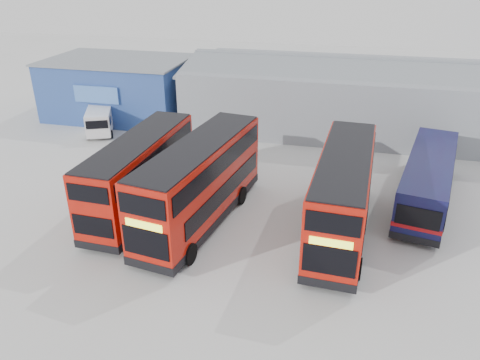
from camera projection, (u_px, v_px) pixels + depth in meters
The scene contains 8 objects.
ground_plane at pixel (211, 236), 24.66m from camera, with size 120.00×120.00×0.00m, color #A7A8A2.
office_block at pixel (120, 87), 42.26m from camera, with size 12.30×8.32×5.12m.
maintenance_shed at pixel (370, 97), 39.35m from camera, with size 30.50×12.00×5.89m.
double_decker_left at pixel (141, 175), 26.46m from camera, with size 2.89×10.29×4.31m.
double_decker_centre at pixel (200, 184), 25.06m from camera, with size 4.23×11.16×4.62m.
double_decker_right at pixel (342, 196), 23.98m from camera, with size 3.14×10.75×4.50m.
single_decker_blue at pixel (427, 181), 27.37m from camera, with size 4.55×10.97×2.91m.
panel_van at pixel (100, 119), 38.60m from camera, with size 3.60×5.05×2.06m.
Camera 1 is at (6.39, -19.98, 13.39)m, focal length 35.00 mm.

